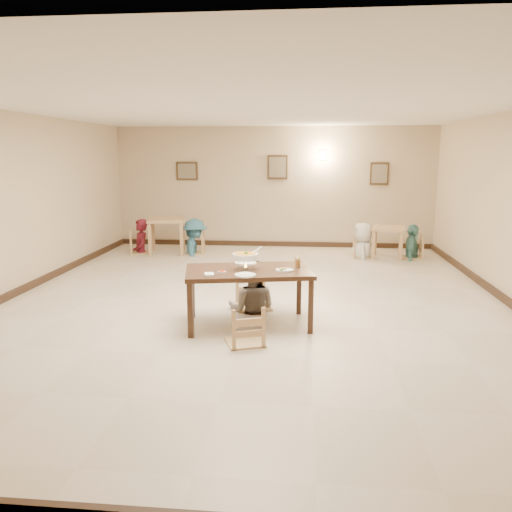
# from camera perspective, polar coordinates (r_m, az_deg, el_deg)

# --- Properties ---
(floor) EXTENTS (10.00, 10.00, 0.00)m
(floor) POSITION_cam_1_polar(r_m,az_deg,el_deg) (8.01, -0.26, -5.22)
(floor) COLOR beige
(floor) RESTS_ON ground
(ceiling) EXTENTS (10.00, 10.00, 0.00)m
(ceiling) POSITION_cam_1_polar(r_m,az_deg,el_deg) (7.70, -0.28, 16.69)
(ceiling) COLOR white
(ceiling) RESTS_ON wall_back
(wall_back) EXTENTS (10.00, 0.00, 10.00)m
(wall_back) POSITION_cam_1_polar(r_m,az_deg,el_deg) (12.68, 2.01, 7.85)
(wall_back) COLOR #CBB393
(wall_back) RESTS_ON floor
(wall_front) EXTENTS (10.00, 0.00, 10.00)m
(wall_front) POSITION_cam_1_polar(r_m,az_deg,el_deg) (2.86, -10.37, -5.00)
(wall_front) COLOR #CBB393
(wall_front) RESTS_ON floor
(wall_left) EXTENTS (0.00, 10.00, 10.00)m
(wall_left) POSITION_cam_1_polar(r_m,az_deg,el_deg) (9.03, -26.52, 5.19)
(wall_left) COLOR #CBB393
(wall_left) RESTS_ON floor
(baseboard_back) EXTENTS (8.00, 0.06, 0.12)m
(baseboard_back) POSITION_cam_1_polar(r_m,az_deg,el_deg) (12.82, 1.96, 1.41)
(baseboard_back) COLOR #322015
(baseboard_back) RESTS_ON floor
(baseboard_left) EXTENTS (0.06, 10.00, 0.12)m
(baseboard_left) POSITION_cam_1_polar(r_m,az_deg,el_deg) (9.26, -25.57, -3.68)
(baseboard_left) COLOR #322015
(baseboard_left) RESTS_ON floor
(picture_a) EXTENTS (0.55, 0.04, 0.45)m
(picture_a) POSITION_cam_1_polar(r_m,az_deg,el_deg) (12.94, -7.90, 9.60)
(picture_a) COLOR #3D2A19
(picture_a) RESTS_ON wall_back
(picture_b) EXTENTS (0.50, 0.04, 0.60)m
(picture_b) POSITION_cam_1_polar(r_m,az_deg,el_deg) (12.61, 2.47, 10.10)
(picture_b) COLOR #3D2A19
(picture_b) RESTS_ON wall_back
(picture_c) EXTENTS (0.45, 0.04, 0.55)m
(picture_c) POSITION_cam_1_polar(r_m,az_deg,el_deg) (12.73, 13.92, 9.12)
(picture_c) COLOR #3D2A19
(picture_c) RESTS_ON wall_back
(wall_sconce) EXTENTS (0.16, 0.05, 0.22)m
(wall_sconce) POSITION_cam_1_polar(r_m,az_deg,el_deg) (12.60, 7.59, 11.38)
(wall_sconce) COLOR #FFD88C
(wall_sconce) RESTS_ON wall_back
(main_table) EXTENTS (1.83, 1.25, 0.78)m
(main_table) POSITION_cam_1_polar(r_m,az_deg,el_deg) (6.75, -0.87, -2.22)
(main_table) COLOR #3D2417
(main_table) RESTS_ON floor
(chair_far) EXTENTS (0.51, 0.51, 1.09)m
(chair_far) POSITION_cam_1_polar(r_m,az_deg,el_deg) (7.57, -0.32, -1.97)
(chair_far) COLOR tan
(chair_far) RESTS_ON floor
(chair_near) EXTENTS (0.45, 0.45, 0.95)m
(chair_near) POSITION_cam_1_polar(r_m,az_deg,el_deg) (6.15, -1.29, -5.82)
(chair_near) COLOR tan
(chair_near) RESTS_ON floor
(main_diner) EXTENTS (0.79, 0.64, 1.54)m
(main_diner) POSITION_cam_1_polar(r_m,az_deg,el_deg) (7.39, -0.46, -0.47)
(main_diner) COLOR gray
(main_diner) RESTS_ON floor
(curry_warmer) EXTENTS (0.38, 0.34, 0.31)m
(curry_warmer) POSITION_cam_1_polar(r_m,az_deg,el_deg) (6.68, -1.22, -0.07)
(curry_warmer) COLOR silver
(curry_warmer) RESTS_ON main_table
(rice_plate_far) EXTENTS (0.31, 0.31, 0.07)m
(rice_plate_far) POSITION_cam_1_polar(r_m,az_deg,el_deg) (7.06, -1.19, -0.80)
(rice_plate_far) COLOR white
(rice_plate_far) RESTS_ON main_table
(rice_plate_near) EXTENTS (0.27, 0.27, 0.06)m
(rice_plate_near) POSITION_cam_1_polar(r_m,az_deg,el_deg) (6.37, -1.24, -2.16)
(rice_plate_near) COLOR white
(rice_plate_near) RESTS_ON main_table
(fried_plate) EXTENTS (0.24, 0.24, 0.05)m
(fried_plate) POSITION_cam_1_polar(r_m,az_deg,el_deg) (6.65, 3.26, -1.56)
(fried_plate) COLOR white
(fried_plate) RESTS_ON main_table
(chili_dish) EXTENTS (0.10, 0.10, 0.02)m
(chili_dish) POSITION_cam_1_polar(r_m,az_deg,el_deg) (6.56, -3.93, -1.81)
(chili_dish) COLOR white
(chili_dish) RESTS_ON main_table
(napkin_cutlery) EXTENTS (0.17, 0.25, 0.03)m
(napkin_cutlery) POSITION_cam_1_polar(r_m,az_deg,el_deg) (6.41, -5.33, -2.12)
(napkin_cutlery) COLOR white
(napkin_cutlery) RESTS_ON main_table
(drink_glass) EXTENTS (0.08, 0.08, 0.16)m
(drink_glass) POSITION_cam_1_polar(r_m,az_deg,el_deg) (6.86, 4.77, -0.72)
(drink_glass) COLOR white
(drink_glass) RESTS_ON main_table
(bg_table_left) EXTENTS (0.99, 0.99, 0.84)m
(bg_table_left) POSITION_cam_1_polar(r_m,az_deg,el_deg) (11.93, -10.19, 3.57)
(bg_table_left) COLOR tan
(bg_table_left) RESTS_ON floor
(bg_table_right) EXTENTS (0.83, 0.83, 0.71)m
(bg_table_right) POSITION_cam_1_polar(r_m,az_deg,el_deg) (11.66, 14.85, 2.57)
(bg_table_right) COLOR tan
(bg_table_right) RESTS_ON floor
(bg_chair_ll) EXTENTS (0.50, 0.50, 1.06)m
(bg_chair_ll) POSITION_cam_1_polar(r_m,az_deg,el_deg) (12.16, -13.09, 2.80)
(bg_chair_ll) COLOR tan
(bg_chair_ll) RESTS_ON floor
(bg_chair_lr) EXTENTS (0.44, 0.44, 0.94)m
(bg_chair_lr) POSITION_cam_1_polar(r_m,az_deg,el_deg) (11.87, -7.04, 2.51)
(bg_chair_lr) COLOR tan
(bg_chair_lr) RESTS_ON floor
(bg_chair_rl) EXTENTS (0.41, 0.41, 0.88)m
(bg_chair_rl) POSITION_cam_1_polar(r_m,az_deg,el_deg) (11.58, 12.12, 1.97)
(bg_chair_rl) COLOR tan
(bg_chair_rl) RESTS_ON floor
(bg_chair_rr) EXTENTS (0.46, 0.46, 0.98)m
(bg_chair_rr) POSITION_cam_1_polar(r_m,az_deg,el_deg) (11.82, 17.45, 2.12)
(bg_chair_rr) COLOR tan
(bg_chair_rr) RESTS_ON floor
(bg_diner_a) EXTENTS (0.60, 0.70, 1.63)m
(bg_diner_a) POSITION_cam_1_polar(r_m,az_deg,el_deg) (12.12, -13.15, 4.13)
(bg_diner_a) COLOR maroon
(bg_diner_a) RESTS_ON floor
(bg_diner_b) EXTENTS (0.85, 1.19, 1.66)m
(bg_diner_b) POSITION_cam_1_polar(r_m,az_deg,el_deg) (11.82, -7.08, 4.24)
(bg_diner_b) COLOR teal
(bg_diner_b) RESTS_ON floor
(bg_diner_c) EXTENTS (0.54, 0.80, 1.60)m
(bg_diner_c) POSITION_cam_1_polar(r_m,az_deg,el_deg) (11.52, 12.20, 3.73)
(bg_diner_c) COLOR silver
(bg_diner_c) RESTS_ON floor
(bg_diner_d) EXTENTS (0.58, 0.96, 1.53)m
(bg_diner_d) POSITION_cam_1_polar(r_m,az_deg,el_deg) (11.78, 17.54, 3.47)
(bg_diner_d) COLOR #55978F
(bg_diner_d) RESTS_ON floor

